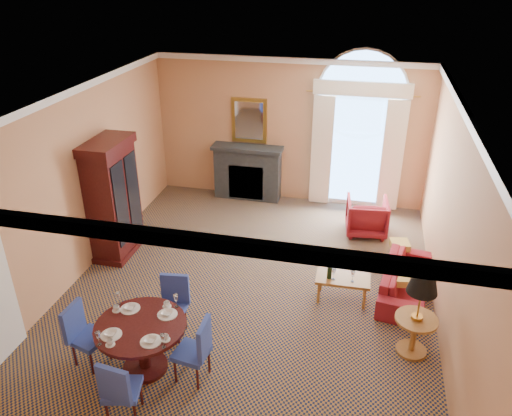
% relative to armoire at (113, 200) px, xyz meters
% --- Properties ---
extents(ground, '(7.50, 7.50, 0.00)m').
position_rel_armoire_xyz_m(ground, '(2.72, -0.67, -1.07)').
color(ground, '#141E40').
rests_on(ground, ground).
extents(room_envelope, '(6.04, 7.52, 3.45)m').
position_rel_armoire_xyz_m(room_envelope, '(2.69, -0.01, 1.44)').
color(room_envelope, tan).
rests_on(room_envelope, ground).
extents(armoire, '(0.64, 1.13, 2.22)m').
position_rel_armoire_xyz_m(armoire, '(0.00, 0.00, 0.00)').
color(armoire, black).
rests_on(armoire, ground).
extents(dining_table, '(1.20, 1.20, 0.96)m').
position_rel_armoire_xyz_m(dining_table, '(1.77, -2.76, -0.51)').
color(dining_table, black).
rests_on(dining_table, ground).
extents(dining_chair_north, '(0.45, 0.46, 0.94)m').
position_rel_armoire_xyz_m(dining_chair_north, '(1.88, -1.93, -0.53)').
color(dining_chair_north, '#263B96').
rests_on(dining_chair_north, ground).
extents(dining_chair_south, '(0.50, 0.50, 0.94)m').
position_rel_armoire_xyz_m(dining_chair_south, '(1.87, -3.62, -0.53)').
color(dining_chair_south, '#263B96').
rests_on(dining_chair_south, ground).
extents(dining_chair_east, '(0.48, 0.48, 0.94)m').
position_rel_armoire_xyz_m(dining_chair_east, '(2.54, -2.76, -0.53)').
color(dining_chair_east, '#263B96').
rests_on(dining_chair_east, ground).
extents(dining_chair_west, '(0.52, 0.52, 0.94)m').
position_rel_armoire_xyz_m(dining_chair_west, '(0.93, -2.81, -0.53)').
color(dining_chair_west, '#263B96').
rests_on(dining_chair_west, ground).
extents(sofa, '(0.97, 1.89, 0.53)m').
position_rel_armoire_xyz_m(sofa, '(5.27, -0.19, -0.81)').
color(sofa, maroon).
rests_on(sofa, ground).
extents(armchair, '(0.87, 0.89, 0.74)m').
position_rel_armoire_xyz_m(armchair, '(4.56, 1.77, -0.70)').
color(armchair, maroon).
rests_on(armchair, ground).
extents(coffee_table, '(0.87, 0.50, 0.81)m').
position_rel_armoire_xyz_m(coffee_table, '(4.24, -0.60, -0.65)').
color(coffee_table, '#A46B31').
rests_on(coffee_table, ground).
extents(side_table, '(0.59, 0.59, 1.29)m').
position_rel_armoire_xyz_m(side_table, '(5.32, -1.59, -0.23)').
color(side_table, '#A46B31').
rests_on(side_table, ground).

